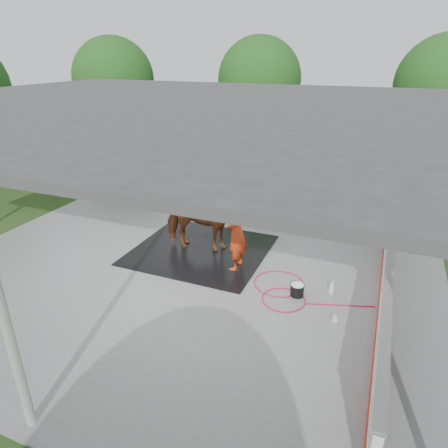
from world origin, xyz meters
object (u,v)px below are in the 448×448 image
at_px(horse, 200,221).
at_px(handler, 237,232).
at_px(dasher_board, 385,292).
at_px(wash_bucket, 297,290).

height_order(horse, handler, handler).
bearing_deg(handler, horse, -114.46).
height_order(dasher_board, horse, horse).
relative_size(handler, wash_bucket, 6.53).
distance_m(horse, wash_bucket, 3.23).
xyz_separation_m(horse, wash_bucket, (2.91, -1.18, -0.72)).
bearing_deg(handler, wash_bucket, 68.32).
bearing_deg(dasher_board, handler, 168.81).
relative_size(horse, handler, 1.01).
distance_m(dasher_board, horse, 4.85).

